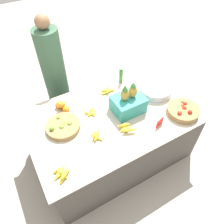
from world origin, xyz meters
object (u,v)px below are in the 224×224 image
Objects in this scene: tomato_basket at (183,110)px; lime_bowl at (63,126)px; price_sign at (160,122)px; produce_crate at (128,103)px; metal_bowl at (156,90)px; vendor_person at (55,77)px.

lime_bowl is at bearing 159.58° from tomato_basket.
produce_crate reaches higher than price_sign.
metal_bowl is 1.33m from vendor_person.
lime_bowl is 3.10× the size of price_sign.
price_sign is at bearing -177.16° from tomato_basket.
lime_bowl is 0.23× the size of vendor_person.
tomato_basket is at bearing -33.98° from produce_crate.
produce_crate reaches higher than tomato_basket.
vendor_person reaches higher than produce_crate.
produce_crate is at bearing 99.48° from price_sign.
vendor_person is (-0.96, 0.92, -0.06)m from metal_bowl.
metal_bowl is (-0.05, 0.42, 0.01)m from tomato_basket.
lime_bowl is 1.31m from tomato_basket.
lime_bowl is 0.91m from vendor_person.
tomato_basket is at bearing -13.11° from price_sign.
price_sign reaches higher than lime_bowl.
metal_bowl is at bearing 41.13° from price_sign.
produce_crate is (-0.45, -0.08, 0.07)m from metal_bowl.
metal_bowl is 3.34× the size of price_sign.
price_sign is at bearing -64.57° from produce_crate.
tomato_basket is 0.91× the size of produce_crate.
tomato_basket is 1.68m from vendor_person.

